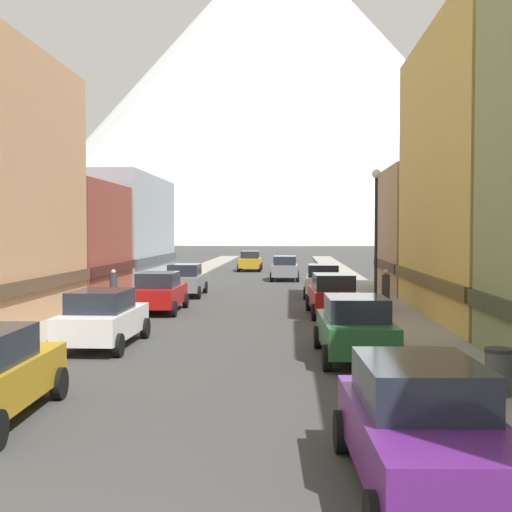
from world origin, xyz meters
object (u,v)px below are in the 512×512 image
car_right_2 (333,294)px  car_driving_1 (285,268)px  car_left_2 (159,292)px  streetlamp_right (376,221)px  trash_bin_right (499,371)px  car_right_1 (355,327)px  car_driving_0 (250,261)px  pedestrian_1 (386,290)px  car_left_3 (185,280)px  pedestrian_0 (114,288)px  car_right_0 (422,427)px  car_left_1 (103,318)px  car_right_3 (323,280)px

car_right_2 → car_driving_1: 20.03m
car_left_2 → streetlamp_right: bearing=-16.3°
trash_bin_right → car_right_1: bearing=119.5°
car_right_2 → car_driving_1: size_ratio=1.02×
car_right_1 → car_driving_1: size_ratio=1.01×
car_right_1 → car_driving_1: (-2.20, 29.39, 0.00)m
car_driving_0 → pedestrian_1: pedestrian_1 is taller
car_left_3 → trash_bin_right: 24.22m
car_left_2 → car_right_1: size_ratio=0.99×
car_right_1 → pedestrian_0: pedestrian_0 is taller
car_left_2 → car_driving_1: 19.90m
car_right_0 → car_driving_1: size_ratio=1.02×
car_left_1 → car_right_3: size_ratio=0.99×
car_right_2 → streetlamp_right: (1.55, -1.91, 3.09)m
car_driving_0 → pedestrian_1: size_ratio=2.54×
car_driving_0 → car_left_2: bearing=-94.2°
car_left_2 → pedestrian_1: 10.08m
car_right_0 → pedestrian_0: bearing=115.4°
trash_bin_right → pedestrian_1: 15.54m
streetlamp_right → car_right_0: bearing=-95.2°
car_left_3 → car_right_0: size_ratio=0.99×
streetlamp_right → car_right_1: bearing=-101.6°
car_right_2 → car_left_2: bearing=174.3°
car_right_1 → trash_bin_right: car_right_1 is taller
car_left_2 → car_driving_1: same height
car_right_0 → car_driving_1: bearing=93.2°
trash_bin_right → car_left_1: bearing=149.3°
pedestrian_0 → car_left_2: bearing=-31.9°
car_left_2 → car_right_2: 7.64m
pedestrian_0 → car_right_3: bearing=29.3°
trash_bin_right → streetlamp_right: bearing=94.7°
car_right_2 → pedestrian_1: pedestrian_1 is taller
car_right_1 → pedestrian_0: bearing=130.5°
car_driving_1 → trash_bin_right: car_driving_1 is taller
pedestrian_1 → pedestrian_0: bearing=176.7°
car_left_3 → trash_bin_right: car_left_3 is taller
trash_bin_right → car_left_2: bearing=124.6°
streetlamp_right → car_right_3: bearing=99.0°
car_left_3 → car_driving_1: size_ratio=1.01×
car_left_3 → car_right_1: size_ratio=1.00×
car_left_2 → car_driving_0: 30.39m
car_left_1 → streetlamp_right: streetlamp_right is taller
trash_bin_right → pedestrian_1: pedestrian_1 is taller
car_right_1 → streetlamp_right: streetlamp_right is taller
streetlamp_right → car_right_2: bearing=129.0°
car_right_0 → car_right_2: size_ratio=1.00×
car_left_1 → car_right_0: same height
car_right_3 → car_driving_0: 23.76m
pedestrian_0 → car_left_3: bearing=66.9°
car_right_1 → car_right_3: 17.40m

